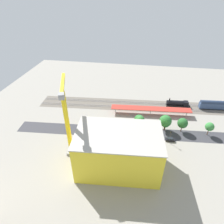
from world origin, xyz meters
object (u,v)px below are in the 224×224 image
object	(u,v)px
street_tree_1	(165,121)
street_tree_3	(166,123)
street_tree_2	(139,119)
traffic_light	(170,135)
platform_canopy_near	(151,109)
box_truck_1	(101,136)
parked_car_0	(170,140)
parked_car_6	(90,131)
passenger_coach	(214,105)
parked_car_3	(129,136)
parked_car_2	(144,138)
parked_car_1	(157,138)
box_truck_2	(147,140)
street_tree_0	(210,127)
parked_car_5	(102,133)
parked_car_4	(117,135)
street_tree_4	(140,120)
box_truck_0	(118,139)
construction_building	(118,151)
locomotive	(178,104)
street_tree_5	(183,123)
tower_crane	(67,118)

from	to	relation	value
street_tree_1	street_tree_3	xyz separation A→B (m)	(-0.41, -0.68, -1.98)
street_tree_2	traffic_light	xyz separation A→B (m)	(-15.25, 10.71, 0.02)
platform_canopy_near	box_truck_1	xyz separation A→B (m)	(24.39, 26.02, -2.15)
parked_car_0	parked_car_6	bearing A→B (deg)	-0.55
passenger_coach	parked_car_3	world-z (taller)	passenger_coach
parked_car_2	box_truck_1	size ratio (longest dim) A/B	0.54
parked_car_6	box_truck_1	bearing A→B (deg)	149.97
parked_car_1	street_tree_2	size ratio (longest dim) A/B	0.58
box_truck_2	street_tree_0	size ratio (longest dim) A/B	1.23
parked_car_2	box_truck_2	xyz separation A→B (m)	(-1.30, 2.72, 0.83)
parked_car_5	parked_car_4	bearing A→B (deg)	179.32
parked_car_5	street_tree_1	distance (m)	32.86
street_tree_4	passenger_coach	bearing A→B (deg)	-149.97
box_truck_0	parked_car_1	bearing A→B (deg)	-165.79
parked_car_4	traffic_light	world-z (taller)	traffic_light
parked_car_4	street_tree_4	size ratio (longest dim) A/B	0.61
parked_car_0	construction_building	distance (m)	31.34
box_truck_1	street_tree_1	size ratio (longest dim) A/B	0.98
locomotive	street_tree_4	size ratio (longest dim) A/B	1.99
street_tree_3	parked_car_6	bearing A→B (deg)	12.13
parked_car_1	parked_car_6	world-z (taller)	parked_car_6
parked_car_4	street_tree_5	size ratio (longest dim) A/B	0.57
parked_car_2	tower_crane	size ratio (longest dim) A/B	0.15
parked_car_2	street_tree_4	bearing A→B (deg)	-73.73
parked_car_0	street_tree_2	size ratio (longest dim) A/B	0.64
locomotive	parked_car_4	world-z (taller)	locomotive
parked_car_3	street_tree_3	bearing A→B (deg)	-154.21
parked_car_0	street_tree_5	distance (m)	11.47
passenger_coach	parked_car_3	bearing A→B (deg)	34.73
parked_car_6	box_truck_1	size ratio (longest dim) A/B	0.48
street_tree_2	street_tree_5	xyz separation A→B (m)	(-22.11, 0.77, 0.64)
locomotive	parked_car_4	distance (m)	48.60
street_tree_0	traffic_light	size ratio (longest dim) A/B	1.04
box_truck_2	parked_car_0	bearing A→B (deg)	-164.43
parked_car_1	parked_car_4	world-z (taller)	parked_car_4
tower_crane	locomotive	bearing A→B (deg)	-137.58
street_tree_3	street_tree_4	distance (m)	13.32
street_tree_4	street_tree_2	bearing A→B (deg)	-55.20
parked_car_3	box_truck_2	xyz separation A→B (m)	(-8.99, 2.96, 0.87)
box_truck_1	street_tree_5	xyz separation A→B (m)	(-40.02, -12.05, 3.70)
platform_canopy_near	parked_car_5	world-z (taller)	platform_canopy_near
traffic_light	passenger_coach	bearing A→B (deg)	-129.83
traffic_light	street_tree_3	bearing A→B (deg)	-82.16
parked_car_4	box_truck_1	xyz separation A→B (m)	(7.41, 3.10, 0.75)
parked_car_2	street_tree_5	size ratio (longest dim) A/B	0.61
parked_car_1	parked_car_5	xyz separation A→B (m)	(27.49, 0.58, -0.03)
platform_canopy_near	street_tree_2	world-z (taller)	street_tree_2
parked_car_3	street_tree_5	world-z (taller)	street_tree_5
street_tree_5	traffic_light	world-z (taller)	street_tree_5
construction_building	street_tree_3	bearing A→B (deg)	-130.58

